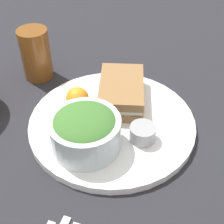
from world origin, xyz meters
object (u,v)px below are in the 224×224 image
object	(u,v)px
plate	(112,123)
drink_glass	(36,54)
sandwich	(121,92)
salad_bowl	(85,130)
dressing_cup	(143,133)

from	to	relation	value
plate	drink_glass	size ratio (longest dim) A/B	2.73
plate	sandwich	size ratio (longest dim) A/B	2.14
salad_bowl	dressing_cup	size ratio (longest dim) A/B	2.62
salad_bowl	drink_glass	world-z (taller)	drink_glass
plate	dressing_cup	xyz separation A→B (m)	(-0.04, -0.06, 0.02)
dressing_cup	salad_bowl	bearing A→B (deg)	110.67
plate	dressing_cup	distance (m)	0.08
salad_bowl	plate	bearing A→B (deg)	-22.81
sandwich	salad_bowl	xyz separation A→B (m)	(-0.14, 0.04, 0.01)
drink_glass	dressing_cup	bearing A→B (deg)	-122.04
plate	sandwich	distance (m)	0.07
plate	salad_bowl	world-z (taller)	salad_bowl
sandwich	salad_bowl	distance (m)	0.14
sandwich	drink_glass	bearing A→B (deg)	72.08
salad_bowl	drink_glass	bearing A→B (deg)	40.34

